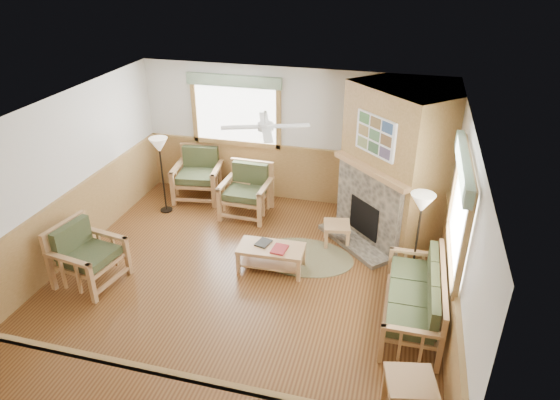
% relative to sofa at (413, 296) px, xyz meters
% --- Properties ---
extents(floor, '(6.00, 6.00, 0.01)m').
position_rel_sofa_xyz_m(floor, '(-2.54, 0.25, -0.43)').
color(floor, brown).
rests_on(floor, ground).
extents(ceiling, '(6.00, 6.00, 0.01)m').
position_rel_sofa_xyz_m(ceiling, '(-2.54, 0.25, 2.27)').
color(ceiling, white).
rests_on(ceiling, floor).
extents(wall_back, '(6.00, 0.02, 2.70)m').
position_rel_sofa_xyz_m(wall_back, '(-2.54, 3.25, 0.92)').
color(wall_back, silver).
rests_on(wall_back, floor).
extents(wall_front, '(6.00, 0.02, 2.70)m').
position_rel_sofa_xyz_m(wall_front, '(-2.54, -2.75, 0.92)').
color(wall_front, silver).
rests_on(wall_front, floor).
extents(wall_left, '(0.02, 6.00, 2.70)m').
position_rel_sofa_xyz_m(wall_left, '(-5.54, 0.25, 0.92)').
color(wall_left, silver).
rests_on(wall_left, floor).
extents(wall_right, '(0.02, 6.00, 2.70)m').
position_rel_sofa_xyz_m(wall_right, '(0.46, 0.25, 0.92)').
color(wall_right, silver).
rests_on(wall_right, floor).
extents(wainscot, '(6.00, 6.00, 1.10)m').
position_rel_sofa_xyz_m(wainscot, '(-2.54, 0.25, 0.12)').
color(wainscot, olive).
rests_on(wainscot, floor).
extents(fireplace, '(3.11, 3.11, 2.70)m').
position_rel_sofa_xyz_m(fireplace, '(-0.49, 2.30, 0.92)').
color(fireplace, olive).
rests_on(fireplace, floor).
extents(window_back, '(1.90, 0.16, 1.50)m').
position_rel_sofa_xyz_m(window_back, '(-3.64, 3.21, 2.10)').
color(window_back, white).
rests_on(window_back, wall_back).
extents(window_right, '(0.16, 1.90, 1.50)m').
position_rel_sofa_xyz_m(window_right, '(0.42, 0.05, 2.10)').
color(window_right, white).
rests_on(window_right, wall_right).
extents(ceiling_fan, '(1.59, 1.59, 0.36)m').
position_rel_sofa_xyz_m(ceiling_fan, '(-2.24, 0.55, 2.23)').
color(ceiling_fan, white).
rests_on(ceiling_fan, ceiling).
extents(sofa, '(1.86, 0.77, 0.85)m').
position_rel_sofa_xyz_m(sofa, '(0.00, 0.00, 0.00)').
color(sofa, tan).
rests_on(sofa, floor).
extents(armchair_back_left, '(1.03, 1.03, 1.03)m').
position_rel_sofa_xyz_m(armchair_back_left, '(-4.37, 2.80, 0.09)').
color(armchair_back_left, tan).
rests_on(armchair_back_left, floor).
extents(armchair_back_right, '(0.89, 0.89, 0.98)m').
position_rel_sofa_xyz_m(armchair_back_right, '(-3.19, 2.36, 0.06)').
color(armchair_back_right, tan).
rests_on(armchair_back_right, floor).
extents(armchair_left, '(0.99, 0.99, 0.97)m').
position_rel_sofa_xyz_m(armchair_left, '(-4.84, -0.33, 0.06)').
color(armchair_left, tan).
rests_on(armchair_left, floor).
extents(coffee_table, '(1.08, 0.57, 0.42)m').
position_rel_sofa_xyz_m(coffee_table, '(-2.22, 0.70, -0.21)').
color(coffee_table, tan).
rests_on(coffee_table, floor).
extents(end_table_chairs, '(0.57, 0.55, 0.57)m').
position_rel_sofa_xyz_m(end_table_chairs, '(-3.39, 2.80, -0.14)').
color(end_table_chairs, tan).
rests_on(end_table_chairs, floor).
extents(end_table_sofa, '(0.62, 0.60, 0.59)m').
position_rel_sofa_xyz_m(end_table_sofa, '(0.01, -1.68, -0.13)').
color(end_table_sofa, tan).
rests_on(end_table_sofa, floor).
extents(footstool, '(0.53, 0.53, 0.39)m').
position_rel_sofa_xyz_m(footstool, '(-1.33, 1.75, -0.23)').
color(footstool, tan).
rests_on(footstool, floor).
extents(braided_rug, '(2.25, 2.25, 0.01)m').
position_rel_sofa_xyz_m(braided_rug, '(-1.79, 1.16, -0.42)').
color(braided_rug, brown).
rests_on(braided_rug, floor).
extents(floor_lamp_left, '(0.47, 0.47, 1.53)m').
position_rel_sofa_xyz_m(floor_lamp_left, '(-4.78, 2.09, 0.34)').
color(floor_lamp_left, black).
rests_on(floor_lamp_left, floor).
extents(floor_lamp_right, '(0.48, 0.48, 1.57)m').
position_rel_sofa_xyz_m(floor_lamp_right, '(-0.01, 0.88, 0.36)').
color(floor_lamp_right, black).
rests_on(floor_lamp_right, floor).
extents(book_red, '(0.24, 0.32, 0.03)m').
position_rel_sofa_xyz_m(book_red, '(-2.07, 0.65, 0.03)').
color(book_red, maroon).
rests_on(book_red, coffee_table).
extents(book_dark, '(0.26, 0.31, 0.03)m').
position_rel_sofa_xyz_m(book_dark, '(-2.37, 0.77, 0.02)').
color(book_dark, black).
rests_on(book_dark, coffee_table).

